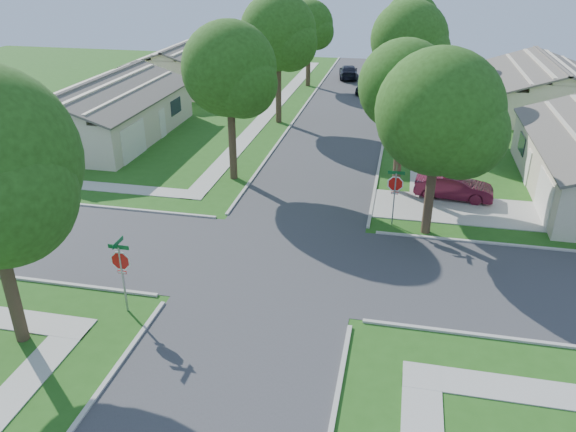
{
  "coord_description": "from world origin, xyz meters",
  "views": [
    {
      "loc": [
        4.79,
        -20.53,
        12.32
      ],
      "look_at": [
        0.19,
        1.31,
        1.6
      ],
      "focal_mm": 35.0,
      "sensor_mm": 36.0,
      "label": 1
    }
  ],
  "objects_px": {
    "tree_w_mid": "(279,36)",
    "house_ne_far": "(544,92)",
    "tree_e_far": "(411,25)",
    "stop_sign_sw": "(121,264)",
    "car_curb_west": "(348,72)",
    "tree_e_near": "(405,90)",
    "car_curb_east": "(367,85)",
    "house_nw_near": "(105,115)",
    "house_nw_far": "(191,69)",
    "tree_w_far": "(309,27)",
    "tree_e_mid": "(410,43)",
    "stop_sign_ne": "(395,186)",
    "tree_w_near": "(230,73)",
    "car_driveway": "(454,187)",
    "tree_ne_corner": "(440,118)"
  },
  "relations": [
    {
      "from": "tree_e_far",
      "to": "stop_sign_sw",
      "type": "bearing_deg",
      "value": -103.73
    },
    {
      "from": "tree_e_mid",
      "to": "stop_sign_ne",
      "type": "bearing_deg",
      "value": -90.2
    },
    {
      "from": "tree_e_mid",
      "to": "car_curb_east",
      "type": "distance_m",
      "value": 13.09
    },
    {
      "from": "tree_e_far",
      "to": "stop_sign_ne",
      "type": "bearing_deg",
      "value": -90.1
    },
    {
      "from": "tree_e_near",
      "to": "tree_e_far",
      "type": "bearing_deg",
      "value": 90.0
    },
    {
      "from": "tree_e_mid",
      "to": "house_nw_far",
      "type": "relative_size",
      "value": 0.68
    },
    {
      "from": "tree_e_near",
      "to": "car_curb_east",
      "type": "bearing_deg",
      "value": 98.66
    },
    {
      "from": "tree_e_mid",
      "to": "tree_ne_corner",
      "type": "distance_m",
      "value": 16.89
    },
    {
      "from": "house_nw_near",
      "to": "tree_ne_corner",
      "type": "bearing_deg",
      "value": -25.77
    },
    {
      "from": "house_nw_near",
      "to": "car_curb_west",
      "type": "bearing_deg",
      "value": 57.61
    },
    {
      "from": "tree_e_near",
      "to": "car_driveway",
      "type": "bearing_deg",
      "value": -7.15
    },
    {
      "from": "tree_e_near",
      "to": "tree_w_near",
      "type": "xyz_separation_m",
      "value": [
        -9.4,
        0.0,
        0.47
      ]
    },
    {
      "from": "tree_w_near",
      "to": "car_driveway",
      "type": "distance_m",
      "value": 13.57
    },
    {
      "from": "stop_sign_sw",
      "to": "car_curb_east",
      "type": "xyz_separation_m",
      "value": [
        5.9,
        37.01,
        -1.35
      ]
    },
    {
      "from": "house_nw_near",
      "to": "house_nw_far",
      "type": "xyz_separation_m",
      "value": [
        0.0,
        17.0,
        0.0
      ]
    },
    {
      "from": "tree_e_mid",
      "to": "tree_w_mid",
      "type": "xyz_separation_m",
      "value": [
        -9.4,
        0.0,
        0.24
      ]
    },
    {
      "from": "tree_e_near",
      "to": "tree_e_far",
      "type": "relative_size",
      "value": 0.95
    },
    {
      "from": "house_ne_far",
      "to": "house_nw_near",
      "type": "height_order",
      "value": "same"
    },
    {
      "from": "car_curb_east",
      "to": "house_nw_near",
      "type": "bearing_deg",
      "value": -128.49
    },
    {
      "from": "house_ne_far",
      "to": "car_curb_west",
      "type": "xyz_separation_m",
      "value": [
        -17.19,
        9.31,
        -0.85
      ]
    },
    {
      "from": "car_driveway",
      "to": "car_curb_west",
      "type": "bearing_deg",
      "value": 22.8
    },
    {
      "from": "tree_w_near",
      "to": "house_nw_far",
      "type": "height_order",
      "value": "tree_w_near"
    },
    {
      "from": "car_curb_west",
      "to": "tree_w_far",
      "type": "bearing_deg",
      "value": 43.51
    },
    {
      "from": "tree_e_mid",
      "to": "house_nw_far",
      "type": "bearing_deg",
      "value": 152.09
    },
    {
      "from": "tree_ne_corner",
      "to": "car_driveway",
      "type": "height_order",
      "value": "tree_ne_corner"
    },
    {
      "from": "tree_w_near",
      "to": "house_nw_near",
      "type": "height_order",
      "value": "tree_w_near"
    },
    {
      "from": "tree_w_mid",
      "to": "car_driveway",
      "type": "relative_size",
      "value": 2.32
    },
    {
      "from": "tree_e_far",
      "to": "tree_ne_corner",
      "type": "height_order",
      "value": "tree_e_far"
    },
    {
      "from": "stop_sign_sw",
      "to": "car_curb_east",
      "type": "relative_size",
      "value": 0.74
    },
    {
      "from": "tree_e_mid",
      "to": "tree_ne_corner",
      "type": "xyz_separation_m",
      "value": [
        1.6,
        -16.8,
        -0.66
      ]
    },
    {
      "from": "tree_w_far",
      "to": "house_nw_far",
      "type": "height_order",
      "value": "tree_w_far"
    },
    {
      "from": "stop_sign_ne",
      "to": "car_curb_west",
      "type": "relative_size",
      "value": 0.65
    },
    {
      "from": "stop_sign_ne",
      "to": "house_nw_near",
      "type": "distance_m",
      "value": 23.12
    },
    {
      "from": "house_ne_far",
      "to": "house_nw_near",
      "type": "bearing_deg",
      "value": -156.36
    },
    {
      "from": "stop_sign_ne",
      "to": "tree_e_near",
      "type": "height_order",
      "value": "tree_e_near"
    },
    {
      "from": "tree_w_mid",
      "to": "house_ne_far",
      "type": "height_order",
      "value": "tree_w_mid"
    },
    {
      "from": "tree_e_near",
      "to": "house_nw_far",
      "type": "relative_size",
      "value": 0.61
    },
    {
      "from": "tree_w_near",
      "to": "tree_w_mid",
      "type": "bearing_deg",
      "value": 89.98
    },
    {
      "from": "tree_w_far",
      "to": "car_curb_east",
      "type": "bearing_deg",
      "value": -16.15
    },
    {
      "from": "car_driveway",
      "to": "tree_e_mid",
      "type": "bearing_deg",
      "value": 19.69
    },
    {
      "from": "tree_e_mid",
      "to": "car_curb_east",
      "type": "height_order",
      "value": "tree_e_mid"
    },
    {
      "from": "tree_e_mid",
      "to": "stop_sign_sw",
      "type": "bearing_deg",
      "value": -110.2
    },
    {
      "from": "stop_sign_ne",
      "to": "car_curb_east",
      "type": "bearing_deg",
      "value": 97.22
    },
    {
      "from": "stop_sign_sw",
      "to": "house_nw_far",
      "type": "height_order",
      "value": "house_nw_far"
    },
    {
      "from": "tree_e_mid",
      "to": "car_driveway",
      "type": "bearing_deg",
      "value": -76.27
    },
    {
      "from": "tree_e_far",
      "to": "car_curb_west",
      "type": "relative_size",
      "value": 1.91
    },
    {
      "from": "tree_e_near",
      "to": "tree_ne_corner",
      "type": "xyz_separation_m",
      "value": [
        1.61,
        -4.8,
        -0.05
      ]
    },
    {
      "from": "house_nw_far",
      "to": "car_curb_east",
      "type": "xyz_separation_m",
      "value": [
        17.19,
        0.31,
        -0.83
      ]
    },
    {
      "from": "tree_w_far",
      "to": "tree_e_far",
      "type": "bearing_deg",
      "value": 0.0
    },
    {
      "from": "stop_sign_sw",
      "to": "house_nw_near",
      "type": "relative_size",
      "value": 0.22
    }
  ]
}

